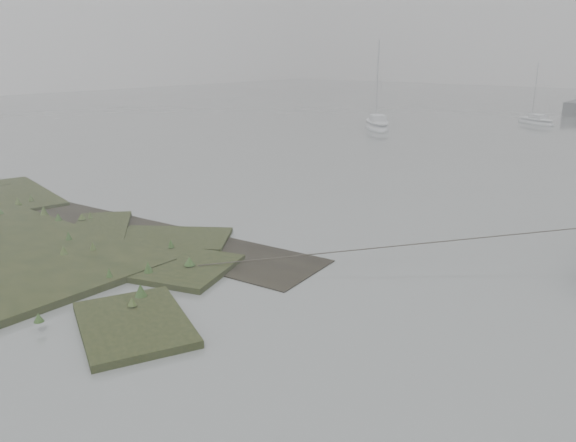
{
  "coord_description": "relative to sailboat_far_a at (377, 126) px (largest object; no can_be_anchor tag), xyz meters",
  "views": [
    {
      "loc": [
        11.38,
        -7.89,
        6.58
      ],
      "look_at": [
        1.46,
        4.41,
        1.8
      ],
      "focal_mm": 35.0,
      "sensor_mm": 36.0,
      "label": 1
    }
  ],
  "objects": [
    {
      "name": "ground",
      "position": [
        13.87,
        -5.98,
        -0.25
      ],
      "size": [
        160.0,
        160.0,
        0.0
      ],
      "primitive_type": "plane",
      "color": "slate",
      "rests_on": "ground"
    },
    {
      "name": "sailboat_far_a",
      "position": [
        0.0,
        0.0,
        0.0
      ],
      "size": [
        5.15,
        5.66,
        8.16
      ],
      "rotation": [
        0.0,
        0.0,
        0.69
      ],
      "color": "silver",
      "rests_on": "ground"
    },
    {
      "name": "sailboat_far_c",
      "position": [
        9.95,
        12.4,
        -0.06
      ],
      "size": [
        4.44,
        3.37,
        6.08
      ],
      "rotation": [
        0.0,
        0.0,
        1.05
      ],
      "color": "#B0B4BB",
      "rests_on": "ground"
    }
  ]
}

